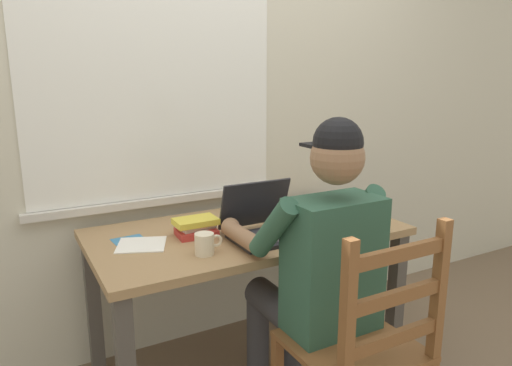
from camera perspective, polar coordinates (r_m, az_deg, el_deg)
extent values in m
cube|color=beige|center=(2.43, -6.14, 10.57)|extent=(6.00, 0.04, 2.60)
cube|color=white|center=(2.32, -12.08, 10.46)|extent=(1.22, 0.01, 1.00)
cube|color=beige|center=(2.39, -11.45, -2.07)|extent=(1.28, 0.06, 0.04)
cube|color=#9E7A51|center=(2.15, -1.13, -5.98)|extent=(1.38, 0.72, 0.03)
cube|color=#4C4742|center=(2.42, 16.58, -13.54)|extent=(0.06, 0.06, 0.68)
cube|color=#4C4742|center=(2.38, -19.10, -14.16)|extent=(0.06, 0.06, 0.68)
cube|color=#4C4742|center=(2.84, 7.54, -8.97)|extent=(0.06, 0.06, 0.68)
cube|color=#2D5642|center=(1.75, 9.36, -9.81)|extent=(0.34, 0.20, 0.50)
sphere|color=#936B4C|center=(1.64, 9.86, 3.06)|extent=(0.19, 0.19, 0.19)
sphere|color=black|center=(1.63, 9.93, 4.87)|extent=(0.17, 0.17, 0.17)
cube|color=black|center=(1.70, 8.10, 4.61)|extent=(0.13, 0.10, 0.01)
cylinder|color=#38383D|center=(1.95, 3.18, -15.18)|extent=(0.13, 0.40, 0.13)
cylinder|color=#38383D|center=(2.05, 7.59, -13.93)|extent=(0.13, 0.40, 0.13)
cylinder|color=#38383D|center=(2.22, 0.22, -18.50)|extent=(0.10, 0.10, 0.48)
cylinder|color=#38383D|center=(2.30, 4.32, -17.32)|extent=(0.10, 0.10, 0.48)
cylinder|color=#2D5642|center=(1.66, 2.13, -5.52)|extent=(0.10, 0.25, 0.26)
cylinder|color=#936B4C|center=(1.88, -1.53, -6.59)|extent=(0.07, 0.28, 0.07)
sphere|color=#936B4C|center=(2.00, -3.12, -5.36)|extent=(0.08, 0.08, 0.08)
cylinder|color=#2D5642|center=(1.89, 12.63, -3.53)|extent=(0.10, 0.25, 0.26)
cylinder|color=#936B4C|center=(2.09, 8.31, -4.75)|extent=(0.07, 0.28, 0.07)
sphere|color=#936B4C|center=(2.19, 5.89, -3.83)|extent=(0.08, 0.08, 0.08)
cube|color=brown|center=(1.78, 11.54, -18.79)|extent=(0.42, 0.42, 0.02)
cube|color=brown|center=(2.14, 11.88, -20.51)|extent=(0.04, 0.04, 0.46)
cube|color=brown|center=(1.68, 21.33, -11.98)|extent=(0.04, 0.04, 0.48)
cube|color=brown|center=(1.43, 11.06, -15.81)|extent=(0.04, 0.04, 0.48)
cube|color=brown|center=(1.60, 16.36, -17.64)|extent=(0.36, 0.02, 0.04)
cube|color=brown|center=(1.54, 16.70, -13.12)|extent=(0.36, 0.02, 0.04)
cube|color=brown|center=(1.48, 17.05, -8.24)|extent=(0.36, 0.02, 0.04)
cube|color=#232328|center=(2.01, 1.90, -6.61)|extent=(0.33, 0.23, 0.02)
cube|color=#38383D|center=(2.00, 1.91, -6.35)|extent=(0.29, 0.17, 0.00)
cube|color=#232328|center=(2.09, -0.15, -2.51)|extent=(0.33, 0.08, 0.21)
cube|color=#99A8B2|center=(2.09, -0.15, -2.51)|extent=(0.29, 0.06, 0.18)
ellipsoid|color=black|center=(2.12, 8.94, -5.39)|extent=(0.06, 0.10, 0.03)
cylinder|color=beige|center=(1.84, -6.29, -7.39)|extent=(0.08, 0.08, 0.09)
torus|color=beige|center=(1.86, -4.86, -7.02)|extent=(0.05, 0.01, 0.05)
cylinder|color=black|center=(2.35, 10.27, -2.79)|extent=(0.08, 0.08, 0.10)
torus|color=black|center=(2.38, 11.28, -2.50)|extent=(0.05, 0.01, 0.05)
cube|color=#BC332D|center=(2.06, -7.26, -5.96)|extent=(0.18, 0.14, 0.03)
cube|color=white|center=(2.07, -7.32, -5.15)|extent=(0.16, 0.12, 0.02)
cube|color=gold|center=(2.05, -7.35, -4.65)|extent=(0.18, 0.12, 0.03)
cube|color=silver|center=(2.14, 9.76, -5.53)|extent=(0.26, 0.22, 0.02)
cube|color=white|center=(1.99, -13.75, -7.29)|extent=(0.25, 0.24, 0.00)
cube|color=teal|center=(2.07, -15.27, -6.66)|extent=(0.14, 0.10, 0.00)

